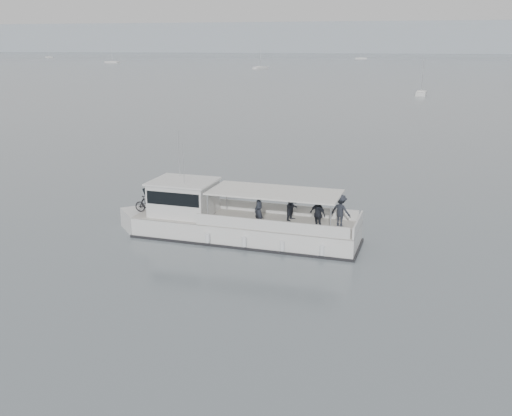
# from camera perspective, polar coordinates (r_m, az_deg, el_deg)

# --- Properties ---
(ground) EXTENTS (1400.00, 1400.00, 0.00)m
(ground) POSITION_cam_1_polar(r_m,az_deg,el_deg) (28.87, 8.44, -2.37)
(ground) COLOR slate
(ground) RESTS_ON ground
(headland) EXTENTS (1400.00, 90.00, 28.00)m
(headland) POSITION_cam_1_polar(r_m,az_deg,el_deg) (587.33, 14.02, 16.20)
(headland) COLOR #939EA8
(headland) RESTS_ON ground
(tour_boat) EXTENTS (12.33, 3.82, 5.13)m
(tour_boat) POSITION_cam_1_polar(r_m,az_deg,el_deg) (27.59, -3.13, -1.25)
(tour_boat) COLOR silver
(tour_boat) RESTS_ON ground
(moored_fleet) EXTENTS (443.78, 306.77, 10.12)m
(moored_fleet) POSITION_cam_1_polar(r_m,az_deg,el_deg) (255.15, 7.66, 14.07)
(moored_fleet) COLOR silver
(moored_fleet) RESTS_ON ground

